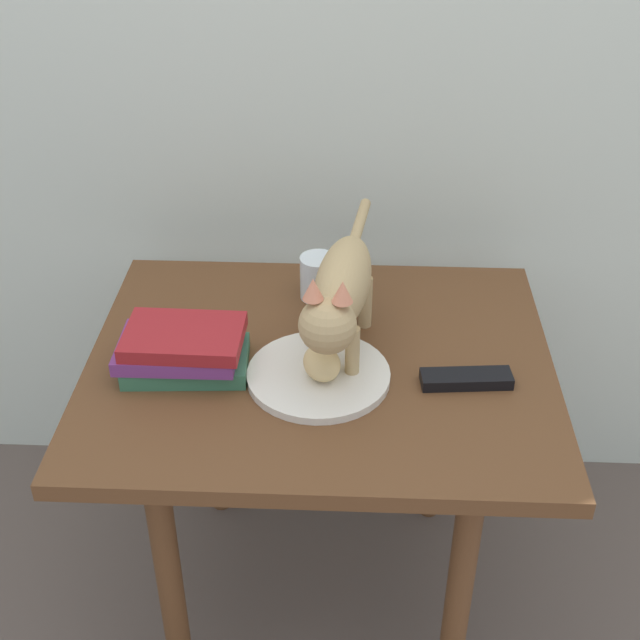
# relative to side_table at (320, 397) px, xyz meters

# --- Properties ---
(ground_plane) EXTENTS (6.00, 6.00, 0.00)m
(ground_plane) POSITION_rel_side_table_xyz_m (0.00, 0.00, -0.53)
(ground_plane) COLOR brown
(back_panel) EXTENTS (4.00, 0.04, 2.20)m
(back_panel) POSITION_rel_side_table_xyz_m (0.00, 0.44, 0.57)
(back_panel) COLOR silver
(back_panel) RESTS_ON ground
(side_table) EXTENTS (0.80, 0.65, 0.61)m
(side_table) POSITION_rel_side_table_xyz_m (0.00, 0.00, 0.00)
(side_table) COLOR brown
(side_table) RESTS_ON ground
(plate) EXTENTS (0.24, 0.24, 0.01)m
(plate) POSITION_rel_side_table_xyz_m (-0.00, -0.06, 0.09)
(plate) COLOR silver
(plate) RESTS_ON side_table
(bread_roll) EXTENTS (0.08, 0.09, 0.05)m
(bread_roll) POSITION_rel_side_table_xyz_m (0.01, -0.06, 0.12)
(bread_roll) COLOR #E0BC7A
(bread_roll) RESTS_ON plate
(cat) EXTENTS (0.13, 0.48, 0.23)m
(cat) POSITION_rel_side_table_xyz_m (0.03, 0.01, 0.22)
(cat) COLOR tan
(cat) RESTS_ON side_table
(book_stack) EXTENTS (0.22, 0.14, 0.08)m
(book_stack) POSITION_rel_side_table_xyz_m (-0.23, -0.04, 0.12)
(book_stack) COLOR #336B4C
(book_stack) RESTS_ON side_table
(candle_jar) EXTENTS (0.07, 0.07, 0.08)m
(candle_jar) POSITION_rel_side_table_xyz_m (-0.01, 0.20, 0.12)
(candle_jar) COLOR silver
(candle_jar) RESTS_ON side_table
(tv_remote) EXTENTS (0.15, 0.06, 0.02)m
(tv_remote) POSITION_rel_side_table_xyz_m (0.24, -0.06, 0.09)
(tv_remote) COLOR black
(tv_remote) RESTS_ON side_table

